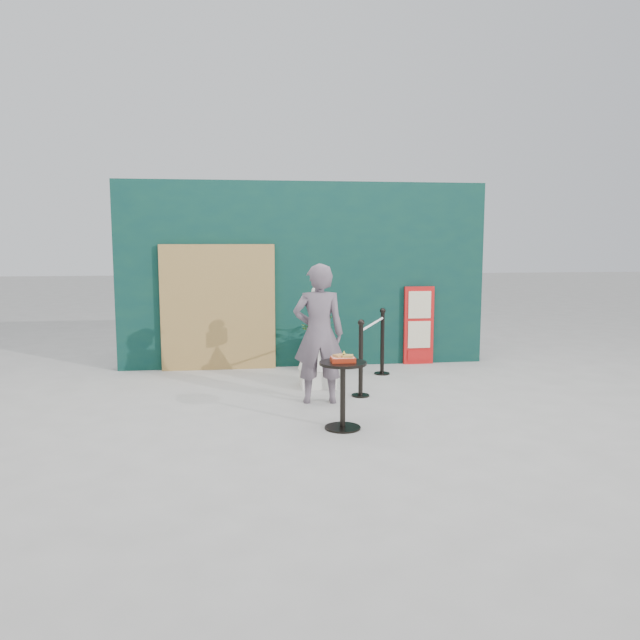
# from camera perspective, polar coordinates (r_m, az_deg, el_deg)

# --- Properties ---
(ground) EXTENTS (60.00, 60.00, 0.00)m
(ground) POSITION_cam_1_polar(r_m,az_deg,el_deg) (7.41, 1.25, -8.88)
(ground) COLOR #ADAAA5
(ground) RESTS_ON ground
(back_wall) EXTENTS (6.00, 0.30, 3.00)m
(back_wall) POSITION_cam_1_polar(r_m,az_deg,el_deg) (10.26, -1.45, 4.17)
(back_wall) COLOR #0A2F2D
(back_wall) RESTS_ON ground
(bamboo_fence) EXTENTS (1.80, 0.08, 2.00)m
(bamboo_fence) POSITION_cam_1_polar(r_m,az_deg,el_deg) (10.03, -9.29, 1.13)
(bamboo_fence) COLOR tan
(bamboo_fence) RESTS_ON ground
(woman) EXTENTS (0.67, 0.47, 1.78)m
(woman) POSITION_cam_1_polar(r_m,az_deg,el_deg) (7.89, -0.12, -1.27)
(woman) COLOR #685964
(woman) RESTS_ON ground
(menu_board) EXTENTS (0.50, 0.07, 1.30)m
(menu_board) POSITION_cam_1_polar(r_m,az_deg,el_deg) (10.52, 9.02, -0.49)
(menu_board) COLOR red
(menu_board) RESTS_ON ground
(statue) EXTENTS (0.56, 0.56, 1.44)m
(statue) POSITION_cam_1_polar(r_m,az_deg,el_deg) (8.80, -0.21, -2.35)
(statue) COLOR white
(statue) RESTS_ON ground
(cafe_table) EXTENTS (0.52, 0.52, 0.75)m
(cafe_table) POSITION_cam_1_polar(r_m,az_deg,el_deg) (6.87, 2.10, -5.91)
(cafe_table) COLOR black
(cafe_table) RESTS_ON ground
(food_basket) EXTENTS (0.26, 0.19, 0.11)m
(food_basket) POSITION_cam_1_polar(r_m,az_deg,el_deg) (6.81, 2.12, -3.54)
(food_basket) COLOR #AA2812
(food_basket) RESTS_ON cafe_table
(planter) EXTENTS (0.53, 0.46, 0.90)m
(planter) POSITION_cam_1_polar(r_m,az_deg,el_deg) (9.88, -0.25, -1.67)
(planter) COLOR brown
(planter) RESTS_ON ground
(stanchion_barrier) EXTENTS (0.84, 1.54, 1.03)m
(stanchion_barrier) POSITION_cam_1_polar(r_m,az_deg,el_deg) (8.97, 4.81, -2.80)
(stanchion_barrier) COLOR black
(stanchion_barrier) RESTS_ON ground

